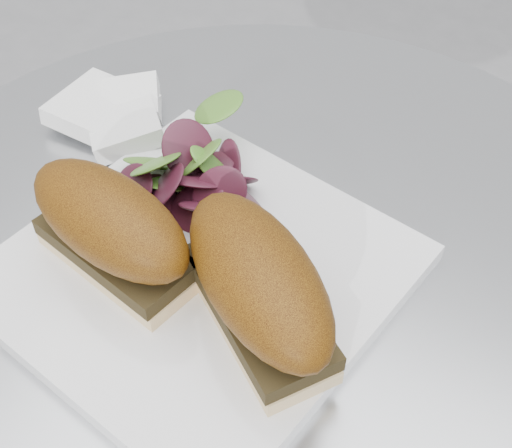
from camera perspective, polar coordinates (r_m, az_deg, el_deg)
The scene contains 6 objects.
table at distance 0.76m, azimuth 0.26°, elevation -15.14°, with size 0.70×0.70×0.73m.
plate at distance 0.55m, azimuth -4.53°, elevation -3.93°, with size 0.27×0.27×0.02m, color white.
sandwich_left at distance 0.52m, azimuth -11.54°, elevation -0.26°, with size 0.16×0.10×0.08m.
sandwich_right at distance 0.47m, azimuth 0.19°, elevation -4.89°, with size 0.17×0.15×0.08m.
salad at distance 0.59m, azimuth -5.15°, elevation 5.29°, with size 0.11×0.11×0.05m, color #5A8F2F, non-canonical shape.
napkin at distance 0.68m, azimuth -11.24°, elevation 7.76°, with size 0.11×0.11×0.02m, color white, non-canonical shape.
Camera 1 is at (0.15, -0.32, 1.16)m, focal length 50.00 mm.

